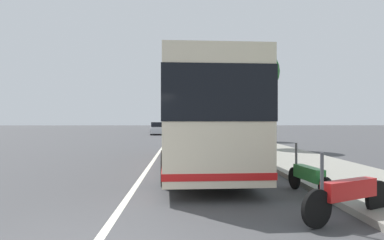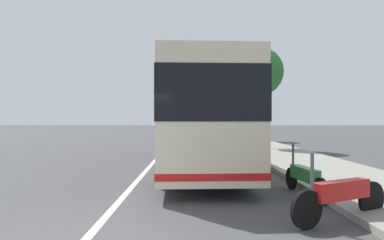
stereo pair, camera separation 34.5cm
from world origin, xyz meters
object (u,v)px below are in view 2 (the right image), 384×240
object	(u,v)px
car_oncoming	(171,126)
car_far_distant	(164,129)
motorcycle_angled	(341,195)
car_behind_bus	(166,128)
coach_bus	(196,115)
motorcycle_nearest_curb	(304,177)
roadside_tree_mid_block	(259,72)
roadside_tree_far_block	(249,90)
car_side_street	(192,127)

from	to	relation	value
car_oncoming	car_far_distant	bearing A→B (deg)	-0.18
motorcycle_angled	car_far_distant	bearing A→B (deg)	-108.19
car_oncoming	car_behind_bus	bearing A→B (deg)	-1.10
car_behind_bus	coach_bus	bearing A→B (deg)	4.27
motorcycle_nearest_curb	roadside_tree_mid_block	distance (m)	13.59
car_far_distant	roadside_tree_far_block	xyz separation A→B (m)	(-12.89, -8.36, 3.75)
coach_bus	motorcycle_nearest_curb	bearing A→B (deg)	-156.64
car_side_street	roadside_tree_mid_block	bearing A→B (deg)	-173.89
car_behind_bus	car_side_street	size ratio (longest dim) A/B	1.16
coach_bus	car_far_distant	size ratio (longest dim) A/B	2.70
car_oncoming	roadside_tree_far_block	size ratio (longest dim) A/B	0.70
roadside_tree_mid_block	coach_bus	bearing A→B (deg)	152.28
coach_bus	car_behind_bus	world-z (taller)	coach_bus
coach_bus	motorcycle_angled	distance (m)	7.97
motorcycle_angled	car_far_distant	size ratio (longest dim) A/B	0.46
motorcycle_angled	motorcycle_nearest_curb	world-z (taller)	motorcycle_angled
motorcycle_angled	roadside_tree_mid_block	xyz separation A→B (m)	(14.98, -1.48, 4.30)
motorcycle_nearest_curb	car_oncoming	size ratio (longest dim) A/B	0.54
car_far_distant	car_oncoming	bearing A→B (deg)	177.10
car_oncoming	motorcycle_angled	bearing A→B (deg)	5.15
car_behind_bus	car_side_street	distance (m)	8.97
motorcycle_angled	roadside_tree_far_block	size ratio (longest dim) A/B	0.37
motorcycle_angled	car_oncoming	bearing A→B (deg)	-111.05
car_side_street	car_far_distant	bearing A→B (deg)	167.04
coach_bus	car_far_distant	distance (m)	29.69
coach_bus	car_side_street	world-z (taller)	coach_bus
car_behind_bus	roadside_tree_far_block	bearing A→B (deg)	21.70
car_oncoming	coach_bus	bearing A→B (deg)	3.24
motorcycle_angled	car_side_street	size ratio (longest dim) A/B	0.53
car_behind_bus	car_side_street	xyz separation A→B (m)	(8.08, -3.89, -0.01)
motorcycle_nearest_curb	car_far_distant	distance (m)	35.22
motorcycle_angled	motorcycle_nearest_curb	xyz separation A→B (m)	(2.17, -0.06, -0.03)
motorcycle_nearest_curb	coach_bus	bearing A→B (deg)	19.52
car_oncoming	roadside_tree_far_block	bearing A→B (deg)	13.63
motorcycle_nearest_curb	car_oncoming	distance (m)	55.08
coach_bus	roadside_tree_mid_block	bearing A→B (deg)	-30.33
car_oncoming	roadside_tree_mid_block	xyz separation A→B (m)	(-41.90, -7.81, 4.13)
car_side_street	car_behind_bus	bearing A→B (deg)	154.40
motorcycle_angled	motorcycle_nearest_curb	size ratio (longest dim) A/B	0.98
roadside_tree_far_block	car_far_distant	bearing A→B (deg)	32.96
car_far_distant	roadside_tree_mid_block	distance (m)	23.48
motorcycle_nearest_curb	car_far_distant	size ratio (longest dim) A/B	0.47
motorcycle_nearest_curb	car_far_distant	bearing A→B (deg)	3.41
motorcycle_angled	car_side_street	world-z (taller)	car_side_street
car_behind_bus	motorcycle_nearest_curb	bearing A→B (deg)	6.97
motorcycle_angled	car_behind_bus	xyz separation A→B (m)	(44.09, 6.31, 0.18)
car_side_street	roadside_tree_mid_block	world-z (taller)	roadside_tree_mid_block
coach_bus	car_oncoming	xyz separation A→B (m)	(49.46, 3.84, -1.38)
motorcycle_nearest_curb	roadside_tree_mid_block	xyz separation A→B (m)	(12.81, -1.42, 4.33)
coach_bus	roadside_tree_far_block	world-z (taller)	roadside_tree_far_block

